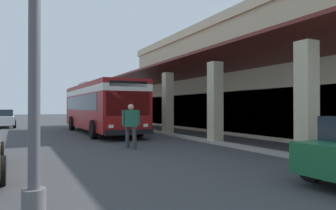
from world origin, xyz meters
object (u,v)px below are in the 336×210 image
parked_sedan_white (2,118)px  potted_palm (139,119)px  transit_bus (100,104)px  pedestrian (131,123)px

parked_sedan_white → potted_palm: (3.17, 10.81, -0.14)m
transit_bus → potted_palm: bearing=139.2°
parked_sedan_white → pedestrian: size_ratio=2.49×
pedestrian → potted_palm: 14.86m
transit_bus → pedestrian: 8.25m
pedestrian → potted_palm: (-13.77, 5.56, -0.41)m
parked_sedan_white → pedestrian: pedestrian is taller
transit_bus → potted_palm: size_ratio=3.89×
parked_sedan_white → potted_palm: size_ratio=1.54×
pedestrian → parked_sedan_white: bearing=-162.8°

